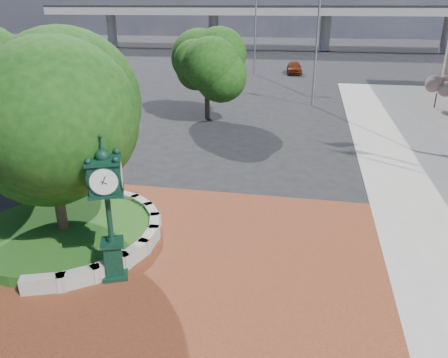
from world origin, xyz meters
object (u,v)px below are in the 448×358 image
street_lamp_far (257,22)px  street_lamp_near (320,38)px  post_clock (108,204)px  parked_car (294,67)px

street_lamp_far → street_lamp_near: bearing=-67.0°
post_clock → street_lamp_far: 41.94m
post_clock → parked_car: post_clock is taller
parked_car → street_lamp_near: bearing=-86.9°
parked_car → street_lamp_near: (2.49, -17.39, 4.58)m
parked_car → street_lamp_near: 18.15m
post_clock → street_lamp_near: street_lamp_near is taller
post_clock → parked_car: 43.21m
street_lamp_far → parked_car: bearing=16.0°
parked_car → street_lamp_far: 6.85m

